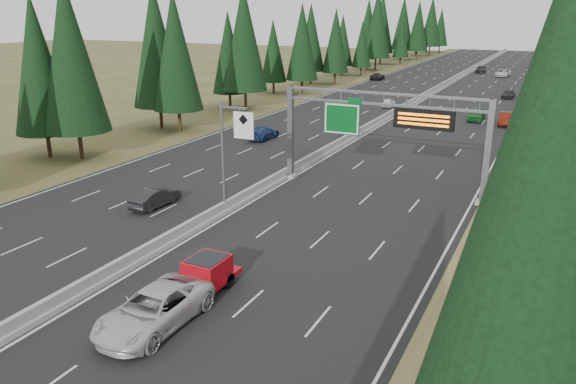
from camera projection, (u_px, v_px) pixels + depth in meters
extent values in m
cube|color=black|center=(415.00, 103.00, 86.96)|extent=(32.00, 260.00, 0.08)
cube|color=olive|center=(539.00, 112.00, 79.50)|extent=(3.60, 260.00, 0.06)
cube|color=#474721|center=(310.00, 96.00, 94.41)|extent=(3.60, 260.00, 0.06)
cube|color=gray|center=(415.00, 102.00, 86.90)|extent=(0.70, 260.00, 0.30)
cube|color=gray|center=(415.00, 99.00, 86.77)|extent=(0.30, 260.00, 0.60)
cube|color=slate|center=(291.00, 133.00, 47.18)|extent=(0.45, 0.45, 7.80)
cube|color=gray|center=(290.00, 176.00, 48.35)|extent=(0.90, 0.90, 0.30)
cube|color=slate|center=(487.00, 153.00, 40.55)|extent=(0.45, 0.45, 7.80)
cube|color=gray|center=(482.00, 202.00, 41.71)|extent=(0.90, 0.90, 0.30)
cube|color=slate|center=(384.00, 93.00, 42.68)|extent=(15.85, 0.35, 0.16)
cube|color=slate|center=(384.00, 105.00, 42.94)|extent=(15.85, 0.35, 0.16)
cube|color=#054C19|center=(342.00, 119.00, 44.51)|extent=(3.00, 0.10, 2.50)
cube|color=silver|center=(342.00, 119.00, 44.46)|extent=(2.85, 0.02, 2.35)
cube|color=#054C19|center=(354.00, 101.00, 43.63)|extent=(1.10, 0.10, 0.45)
cube|color=black|center=(424.00, 119.00, 41.59)|extent=(4.50, 0.40, 1.50)
cube|color=orange|center=(424.00, 115.00, 41.29)|extent=(3.80, 0.02, 0.18)
cube|color=orange|center=(423.00, 120.00, 41.40)|extent=(3.80, 0.02, 0.18)
cube|color=orange|center=(423.00, 125.00, 41.51)|extent=(3.80, 0.02, 0.18)
cylinder|color=slate|center=(223.00, 159.00, 38.77)|extent=(0.20, 0.20, 8.00)
cube|color=gray|center=(225.00, 211.00, 39.98)|extent=(0.50, 0.50, 0.20)
cube|color=slate|center=(234.00, 108.00, 37.23)|extent=(2.00, 0.15, 0.15)
cube|color=silver|center=(244.00, 125.00, 37.13)|extent=(1.50, 0.06, 1.80)
cone|color=black|center=(537.00, 289.00, 9.90)|extent=(5.71, 5.71, 13.32)
cylinder|color=black|center=(526.00, 296.00, 26.41)|extent=(0.40, 0.40, 2.10)
cone|color=black|center=(546.00, 161.00, 24.37)|extent=(4.73, 4.73, 11.04)
cylinder|color=black|center=(549.00, 197.00, 39.01)|extent=(0.40, 0.40, 2.91)
cone|color=black|center=(570.00, 64.00, 36.19)|extent=(6.55, 6.55, 15.27)
cylinder|color=black|center=(542.00, 151.00, 52.26)|extent=(0.40, 0.40, 2.64)
cone|color=black|center=(555.00, 61.00, 49.71)|extent=(5.94, 5.94, 13.85)
cylinder|color=black|center=(555.00, 123.00, 65.99)|extent=(0.40, 0.40, 2.30)
cone|color=black|center=(565.00, 61.00, 63.76)|extent=(5.17, 5.17, 12.06)
cylinder|color=black|center=(558.00, 108.00, 77.18)|extent=(0.40, 0.40, 2.00)
cone|color=black|center=(565.00, 61.00, 75.24)|extent=(4.50, 4.50, 10.51)
cylinder|color=black|center=(555.00, 88.00, 93.19)|extent=(0.40, 0.40, 2.83)
cone|color=black|center=(563.00, 33.00, 90.45)|extent=(6.36, 6.36, 14.84)
cylinder|color=black|center=(567.00, 82.00, 104.13)|extent=(0.40, 0.40, 2.11)
cone|color=black|center=(572.00, 45.00, 102.08)|extent=(4.74, 4.74, 11.06)
cylinder|color=black|center=(564.00, 73.00, 118.43)|extent=(0.40, 0.40, 2.19)
cone|color=black|center=(569.00, 39.00, 116.30)|extent=(4.93, 4.93, 11.50)
cylinder|color=black|center=(565.00, 67.00, 130.18)|extent=(0.40, 0.40, 2.46)
cone|color=black|center=(570.00, 32.00, 127.79)|extent=(5.54, 5.54, 12.93)
cylinder|color=black|center=(566.00, 61.00, 145.10)|extent=(0.40, 0.40, 2.20)
cone|color=black|center=(570.00, 34.00, 142.97)|extent=(4.96, 4.96, 11.57)
cylinder|color=black|center=(568.00, 57.00, 157.19)|extent=(0.40, 0.40, 2.34)
cone|color=black|center=(572.00, 30.00, 154.92)|extent=(5.27, 5.27, 12.29)
cylinder|color=black|center=(567.00, 54.00, 170.85)|extent=(0.40, 0.40, 2.01)
cone|color=black|center=(570.00, 32.00, 168.89)|extent=(4.53, 4.53, 10.58)
cylinder|color=black|center=(81.00, 145.00, 54.40)|extent=(0.40, 0.40, 2.77)
cone|color=black|center=(70.00, 53.00, 51.71)|extent=(6.23, 6.23, 14.55)
cylinder|color=black|center=(49.00, 145.00, 55.04)|extent=(0.40, 0.40, 2.48)
cone|color=black|center=(38.00, 64.00, 52.63)|extent=(5.59, 5.59, 13.03)
cylinder|color=black|center=(180.00, 120.00, 66.86)|extent=(0.40, 0.40, 2.59)
cone|color=black|center=(175.00, 51.00, 64.35)|extent=(5.82, 5.82, 13.59)
cylinder|color=black|center=(161.00, 117.00, 68.51)|extent=(0.40, 0.40, 2.75)
cone|color=black|center=(156.00, 45.00, 65.85)|extent=(6.18, 6.18, 14.42)
cylinder|color=black|center=(246.00, 100.00, 81.09)|extent=(0.40, 0.40, 2.82)
cone|color=black|center=(244.00, 37.00, 78.36)|extent=(6.33, 6.33, 14.78)
cylinder|color=black|center=(230.00, 100.00, 82.79)|extent=(0.40, 0.40, 2.21)
cone|color=black|center=(229.00, 52.00, 80.65)|extent=(4.97, 4.97, 11.60)
cylinder|color=black|center=(302.00, 87.00, 96.47)|extent=(0.40, 0.40, 2.41)
cone|color=black|center=(302.00, 41.00, 94.13)|extent=(5.43, 5.43, 12.67)
cylinder|color=black|center=(274.00, 87.00, 97.26)|extent=(0.40, 0.40, 1.99)
cone|color=black|center=(273.00, 51.00, 95.33)|extent=(4.47, 4.47, 10.43)
cylinder|color=black|center=(335.00, 78.00, 108.93)|extent=(0.40, 0.40, 2.27)
cone|color=black|center=(336.00, 40.00, 106.73)|extent=(5.12, 5.12, 11.94)
cylinder|color=black|center=(310.00, 77.00, 110.00)|extent=(0.40, 0.40, 2.43)
cone|color=black|center=(311.00, 37.00, 107.65)|extent=(5.47, 5.47, 12.75)
cylinder|color=black|center=(361.00, 71.00, 123.13)|extent=(0.40, 0.40, 1.87)
cone|color=black|center=(362.00, 44.00, 121.32)|extent=(4.20, 4.20, 9.80)
cylinder|color=black|center=(342.00, 70.00, 124.31)|extent=(0.40, 0.40, 2.07)
cone|color=black|center=(343.00, 40.00, 122.30)|extent=(4.66, 4.66, 10.88)
cylinder|color=black|center=(375.00, 64.00, 133.82)|extent=(0.40, 0.40, 2.94)
cone|color=black|center=(377.00, 24.00, 130.97)|extent=(6.61, 6.61, 15.41)
cylinder|color=black|center=(367.00, 64.00, 135.65)|extent=(0.40, 0.40, 2.63)
cone|color=black|center=(368.00, 29.00, 133.10)|extent=(5.91, 5.91, 13.79)
cylinder|color=black|center=(400.00, 61.00, 148.20)|extent=(0.40, 0.40, 1.88)
cone|color=black|center=(402.00, 38.00, 146.38)|extent=(4.22, 4.22, 9.85)
cylinder|color=black|center=(380.00, 58.00, 149.42)|extent=(0.40, 0.40, 2.89)
cone|color=black|center=(382.00, 23.00, 146.61)|extent=(6.51, 6.51, 15.20)
cylinder|color=black|center=(416.00, 55.00, 160.98)|extent=(0.40, 0.40, 2.63)
cone|color=black|center=(418.00, 26.00, 158.44)|extent=(5.91, 5.91, 13.78)
cylinder|color=black|center=(401.00, 54.00, 163.10)|extent=(0.40, 0.40, 2.79)
cone|color=black|center=(403.00, 23.00, 160.39)|extent=(6.28, 6.28, 14.66)
cylinder|color=black|center=(429.00, 51.00, 175.80)|extent=(0.40, 0.40, 2.85)
cone|color=black|center=(432.00, 21.00, 173.04)|extent=(6.40, 6.40, 14.94)
cylinder|color=black|center=(416.00, 52.00, 176.89)|extent=(0.40, 0.40, 2.19)
cone|color=black|center=(417.00, 29.00, 174.76)|extent=(4.93, 4.93, 11.50)
cylinder|color=black|center=(439.00, 49.00, 187.60)|extent=(0.40, 0.40, 2.28)
cone|color=black|center=(441.00, 27.00, 185.39)|extent=(5.14, 5.14, 11.99)
cylinder|color=black|center=(426.00, 49.00, 189.04)|extent=(0.40, 0.40, 2.17)
cone|color=black|center=(428.00, 28.00, 186.94)|extent=(4.87, 4.87, 11.37)
imported|color=silver|center=(154.00, 309.00, 25.46)|extent=(2.97, 6.30, 1.74)
cylinder|color=black|center=(165.00, 300.00, 27.18)|extent=(0.29, 0.77, 0.77)
cylinder|color=black|center=(193.00, 308.00, 26.49)|extent=(0.29, 0.77, 0.77)
cylinder|color=black|center=(202.00, 274.00, 29.91)|extent=(0.29, 0.77, 0.77)
cylinder|color=black|center=(228.00, 280.00, 29.22)|extent=(0.29, 0.77, 0.77)
cube|color=red|center=(198.00, 287.00, 28.20)|extent=(1.93, 5.42, 0.29)
cube|color=red|center=(207.00, 268.00, 28.73)|extent=(1.84, 2.13, 1.06)
cube|color=black|center=(207.00, 263.00, 28.64)|extent=(1.64, 1.84, 0.53)
cube|color=red|center=(165.00, 289.00, 27.24)|extent=(0.10, 2.32, 0.58)
cube|color=red|center=(196.00, 298.00, 26.47)|extent=(0.10, 2.32, 0.58)
cube|color=red|center=(165.00, 304.00, 25.86)|extent=(1.93, 0.10, 0.58)
imported|color=#166224|center=(476.00, 114.00, 72.99)|extent=(2.00, 4.80, 1.63)
imported|color=#55170C|center=(506.00, 119.00, 70.10)|extent=(1.85, 4.82, 1.57)
imported|color=black|center=(508.00, 94.00, 91.53)|extent=(1.83, 4.42, 1.28)
imported|color=silver|center=(503.00, 73.00, 120.26)|extent=(3.08, 5.76, 1.54)
imported|color=black|center=(481.00, 69.00, 128.08)|extent=(2.01, 4.88, 1.66)
imported|color=black|center=(155.00, 197.00, 41.11)|extent=(1.69, 4.30, 1.39)
imported|color=navy|center=(263.00, 133.00, 62.58)|extent=(2.00, 4.88, 1.41)
imported|color=white|center=(388.00, 103.00, 83.08)|extent=(1.70, 3.86, 1.29)
imported|color=black|center=(377.00, 76.00, 115.56)|extent=(2.68, 5.15, 1.38)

